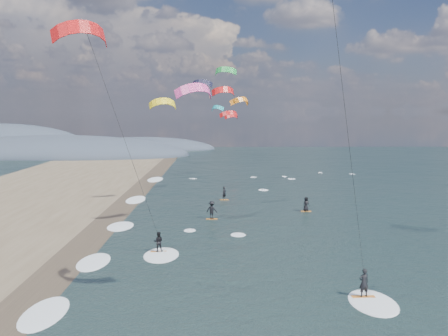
{
  "coord_description": "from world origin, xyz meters",
  "views": [
    {
      "loc": [
        -1.44,
        -19.27,
        10.54
      ],
      "look_at": [
        -1.0,
        12.0,
        7.0
      ],
      "focal_mm": 40.0,
      "sensor_mm": 36.0,
      "label": 1
    }
  ],
  "objects": [
    {
      "name": "coastal_hills",
      "position": [
        -44.84,
        107.86,
        0.0
      ],
      "size": [
        80.0,
        41.0,
        15.0
      ],
      "color": "#3D4756",
      "rests_on": "ground"
    },
    {
      "name": "far_kitesurfers",
      "position": [
        0.77,
        31.64,
        0.86
      ],
      "size": [
        11.17,
        11.62,
        1.8
      ],
      "color": "#BE6B21",
      "rests_on": "ground"
    },
    {
      "name": "kitesurfer_near_a",
      "position": [
        3.77,
        3.13,
        14.68
      ],
      "size": [
        7.78,
        9.08,
        19.27
      ],
      "color": "#BE6B21",
      "rests_on": "ground"
    },
    {
      "name": "kitesurfer_near_b",
      "position": [
        -8.14,
        13.27,
        10.5
      ],
      "size": [
        6.91,
        8.84,
        16.46
      ],
      "color": "#BE6B21",
      "rests_on": "ground"
    },
    {
      "name": "shoreline_surf",
      "position": [
        -10.8,
        14.75,
        0.0
      ],
      "size": [
        2.4,
        79.4,
        0.11
      ],
      "color": "white",
      "rests_on": "ground"
    },
    {
      "name": "bg_kite_field",
      "position": [
        -0.93,
        58.69,
        12.61
      ],
      "size": [
        13.5,
        68.52,
        8.05
      ],
      "color": "yellow",
      "rests_on": "ground"
    },
    {
      "name": "wet_sand_strip",
      "position": [
        -12.0,
        10.0,
        0.0
      ],
      "size": [
        3.0,
        240.0,
        0.0
      ],
      "primitive_type": "cube",
      "color": "#382D23",
      "rests_on": "ground"
    }
  ]
}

